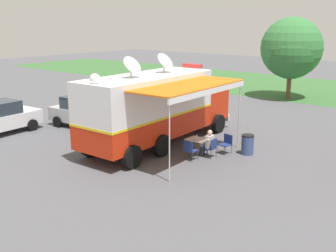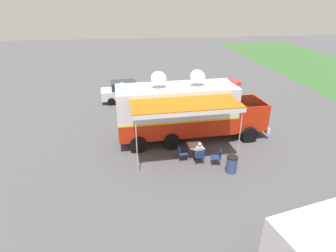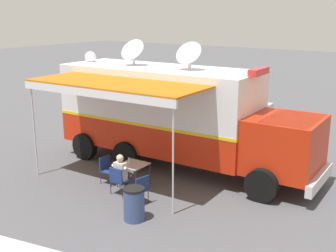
{
  "view_description": "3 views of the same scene",
  "coord_description": "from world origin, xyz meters",
  "px_view_note": "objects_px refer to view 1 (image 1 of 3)",
  "views": [
    {
      "loc": [
        12.64,
        -13.52,
        5.9
      ],
      "look_at": [
        1.28,
        -0.03,
        1.31
      ],
      "focal_mm": 43.16,
      "sensor_mm": 36.0,
      "label": 1
    },
    {
      "loc": [
        15.72,
        -2.66,
        8.25
      ],
      "look_at": [
        1.54,
        -0.72,
        1.65
      ],
      "focal_mm": 29.65,
      "sensor_mm": 36.0,
      "label": 2
    },
    {
      "loc": [
        12.11,
        9.13,
        5.39
      ],
      "look_at": [
        -0.03,
        0.39,
        1.42
      ],
      "focal_mm": 46.19,
      "sensor_mm": 36.0,
      "label": 3
    }
  ],
  "objects_px": {
    "car_far_corner": "(85,112)",
    "folding_chair_at_table": "(211,146)",
    "folding_table": "(196,140)",
    "seated_responder": "(208,143)",
    "folding_chair_spare_by_truck": "(226,142)",
    "command_truck": "(158,106)",
    "trash_bin": "(248,144)",
    "water_bottle": "(197,137)",
    "folding_chair_beside_table": "(190,149)",
    "car_behind_truck": "(0,118)"
  },
  "relations": [
    {
      "from": "car_far_corner",
      "to": "folding_chair_at_table",
      "type": "bearing_deg",
      "value": 1.31
    },
    {
      "from": "folding_table",
      "to": "seated_responder",
      "type": "height_order",
      "value": "seated_responder"
    },
    {
      "from": "folding_chair_spare_by_truck",
      "to": "car_far_corner",
      "type": "relative_size",
      "value": 0.2
    },
    {
      "from": "command_truck",
      "to": "trash_bin",
      "type": "distance_m",
      "value": 4.61
    },
    {
      "from": "water_bottle",
      "to": "trash_bin",
      "type": "relative_size",
      "value": 0.25
    },
    {
      "from": "folding_chair_beside_table",
      "to": "car_behind_truck",
      "type": "distance_m",
      "value": 10.91
    },
    {
      "from": "command_truck",
      "to": "water_bottle",
      "type": "height_order",
      "value": "command_truck"
    },
    {
      "from": "car_behind_truck",
      "to": "car_far_corner",
      "type": "xyz_separation_m",
      "value": [
        2.37,
        3.83,
        0.0
      ]
    },
    {
      "from": "trash_bin",
      "to": "folding_chair_beside_table",
      "type": "bearing_deg",
      "value": -122.3
    },
    {
      "from": "car_far_corner",
      "to": "trash_bin",
      "type": "bearing_deg",
      "value": 9.75
    },
    {
      "from": "folding_table",
      "to": "trash_bin",
      "type": "xyz_separation_m",
      "value": [
        1.8,
        1.53,
        -0.22
      ]
    },
    {
      "from": "car_behind_truck",
      "to": "folding_chair_spare_by_truck",
      "type": "bearing_deg",
      "value": 24.15
    },
    {
      "from": "water_bottle",
      "to": "car_behind_truck",
      "type": "relative_size",
      "value": 0.05
    },
    {
      "from": "car_far_corner",
      "to": "folding_chair_beside_table",
      "type": "bearing_deg",
      "value": -5.19
    },
    {
      "from": "water_bottle",
      "to": "folding_table",
      "type": "bearing_deg",
      "value": 139.87
    },
    {
      "from": "folding_chair_at_table",
      "to": "folding_chair_beside_table",
      "type": "bearing_deg",
      "value": -118.73
    },
    {
      "from": "folding_chair_at_table",
      "to": "trash_bin",
      "type": "height_order",
      "value": "trash_bin"
    },
    {
      "from": "folding_table",
      "to": "folding_chair_spare_by_truck",
      "type": "relative_size",
      "value": 0.96
    },
    {
      "from": "car_far_corner",
      "to": "folding_chair_spare_by_truck",
      "type": "bearing_deg",
      "value": 7.53
    },
    {
      "from": "car_behind_truck",
      "to": "folding_chair_at_table",
      "type": "bearing_deg",
      "value": 20.18
    },
    {
      "from": "folding_table",
      "to": "folding_chair_beside_table",
      "type": "relative_size",
      "value": 0.96
    },
    {
      "from": "folding_chair_at_table",
      "to": "command_truck",
      "type": "bearing_deg",
      "value": -179.03
    },
    {
      "from": "water_bottle",
      "to": "car_behind_truck",
      "type": "bearing_deg",
      "value": -159.4
    },
    {
      "from": "folding_table",
      "to": "folding_chair_at_table",
      "type": "height_order",
      "value": "folding_chair_at_table"
    },
    {
      "from": "folding_chair_beside_table",
      "to": "seated_responder",
      "type": "distance_m",
      "value": 0.99
    },
    {
      "from": "water_bottle",
      "to": "seated_responder",
      "type": "relative_size",
      "value": 0.18
    },
    {
      "from": "command_truck",
      "to": "seated_responder",
      "type": "relative_size",
      "value": 7.68
    },
    {
      "from": "command_truck",
      "to": "car_behind_truck",
      "type": "bearing_deg",
      "value": -153.17
    },
    {
      "from": "folding_chair_spare_by_truck",
      "to": "folding_chair_at_table",
      "type": "bearing_deg",
      "value": -100.09
    },
    {
      "from": "command_truck",
      "to": "folding_chair_beside_table",
      "type": "xyz_separation_m",
      "value": [
        2.59,
        -0.88,
        -1.43
      ]
    },
    {
      "from": "water_bottle",
      "to": "car_far_corner",
      "type": "bearing_deg",
      "value": -179.8
    },
    {
      "from": "folding_table",
      "to": "folding_chair_at_table",
      "type": "bearing_deg",
      "value": 5.86
    },
    {
      "from": "folding_chair_at_table",
      "to": "trash_bin",
      "type": "distance_m",
      "value": 1.76
    },
    {
      "from": "folding_table",
      "to": "seated_responder",
      "type": "relative_size",
      "value": 0.67
    },
    {
      "from": "folding_chair_spare_by_truck",
      "to": "trash_bin",
      "type": "xyz_separation_m",
      "value": [
        0.82,
        0.49,
        -0.06
      ]
    },
    {
      "from": "car_behind_truck",
      "to": "seated_responder",
      "type": "bearing_deg",
      "value": 20.46
    },
    {
      "from": "folding_chair_at_table",
      "to": "car_far_corner",
      "type": "height_order",
      "value": "car_far_corner"
    },
    {
      "from": "water_bottle",
      "to": "car_far_corner",
      "type": "distance_m",
      "value": 7.9
    },
    {
      "from": "folding_chair_at_table",
      "to": "water_bottle",
      "type": "bearing_deg",
      "value": -166.25
    },
    {
      "from": "command_truck",
      "to": "seated_responder",
      "type": "height_order",
      "value": "command_truck"
    },
    {
      "from": "car_behind_truck",
      "to": "car_far_corner",
      "type": "distance_m",
      "value": 4.5
    },
    {
      "from": "water_bottle",
      "to": "folding_chair_at_table",
      "type": "relative_size",
      "value": 0.26
    },
    {
      "from": "command_truck",
      "to": "folding_chair_beside_table",
      "type": "bearing_deg",
      "value": -18.74
    },
    {
      "from": "command_truck",
      "to": "car_behind_truck",
      "type": "height_order",
      "value": "command_truck"
    },
    {
      "from": "folding_table",
      "to": "trash_bin",
      "type": "relative_size",
      "value": 0.92
    },
    {
      "from": "folding_chair_beside_table",
      "to": "car_far_corner",
      "type": "height_order",
      "value": "car_far_corner"
    },
    {
      "from": "folding_table",
      "to": "folding_chair_beside_table",
      "type": "height_order",
      "value": "folding_chair_beside_table"
    },
    {
      "from": "trash_bin",
      "to": "car_behind_truck",
      "type": "distance_m",
      "value": 13.16
    },
    {
      "from": "folding_chair_at_table",
      "to": "folding_chair_spare_by_truck",
      "type": "distance_m",
      "value": 0.98
    },
    {
      "from": "car_far_corner",
      "to": "seated_responder",
      "type": "bearing_deg",
      "value": 1.28
    }
  ]
}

